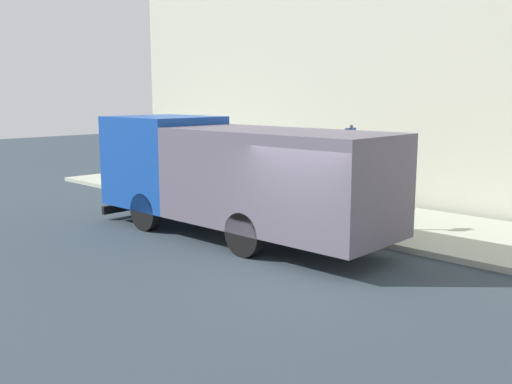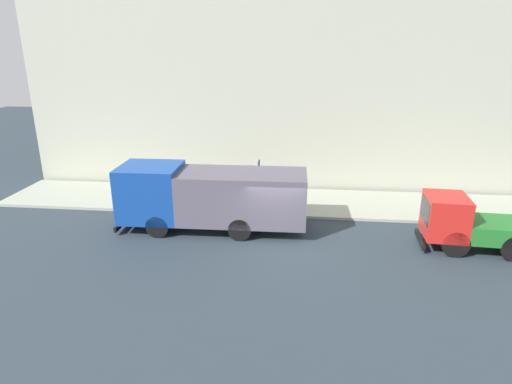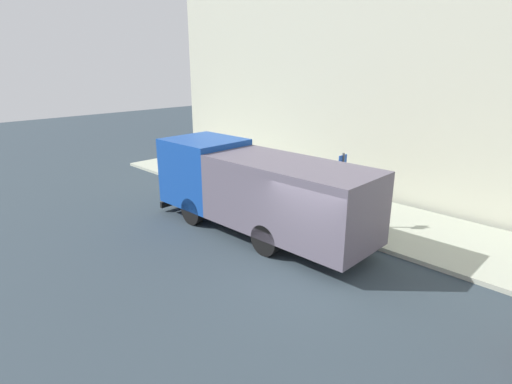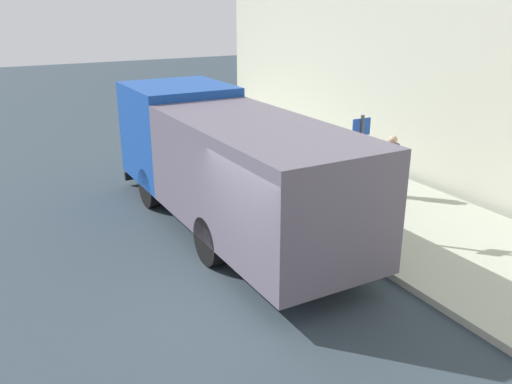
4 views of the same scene
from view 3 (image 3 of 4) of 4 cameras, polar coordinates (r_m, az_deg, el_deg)
ground at (r=11.74m, az=6.07°, el=-11.52°), size 80.00×80.00×0.00m
sidewalk at (r=15.70m, az=18.08°, el=-4.26°), size 4.30×30.00×0.14m
building_facade at (r=17.09m, az=24.42°, el=17.58°), size 0.50×30.00×12.23m
large_utility_truck at (r=13.89m, az=0.03°, el=0.63°), size 2.62×8.52×2.95m
pedestrian_walking at (r=17.21m, az=11.67°, el=1.45°), size 0.51×0.51×1.63m
traffic_cone_orange at (r=17.71m, az=-1.77°, el=0.32°), size 0.39×0.39×0.55m
street_sign_post at (r=14.30m, az=11.85°, el=1.06°), size 0.44×0.08×2.66m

